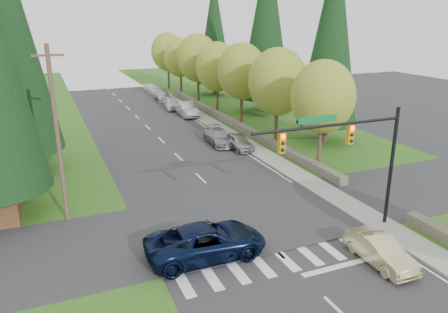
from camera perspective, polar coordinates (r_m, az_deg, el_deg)
ground at (r=19.81m, az=13.14°, el=-17.58°), size 120.00×120.00×0.00m
grass_east at (r=41.62m, az=11.82°, el=1.76°), size 14.00×110.00×0.06m
grass_west at (r=34.79m, az=-26.39°, el=-3.02°), size 14.00×110.00×0.06m
cross_street at (r=25.70m, az=2.69°, el=-8.31°), size 120.00×8.00×0.10m
sidewalk_east at (r=40.28m, az=3.02°, el=1.63°), size 1.80×80.00×0.13m
curb_east at (r=39.93m, az=1.92°, el=1.50°), size 0.20×80.00×0.13m
stone_wall_north at (r=47.93m, az=0.71°, el=4.66°), size 0.70×40.00×0.70m
traffic_signal at (r=23.36m, az=16.36°, el=1.36°), size 8.70×0.37×6.80m
utility_pole at (r=25.54m, az=-20.94°, el=2.65°), size 1.60×0.24×10.00m
decid_tree_0 at (r=33.45m, az=12.80°, el=7.58°), size 4.80×4.80×8.37m
decid_tree_1 at (r=39.30m, az=7.00°, el=9.68°), size 5.20×5.20×8.80m
decid_tree_2 at (r=45.35m, az=2.35°, el=11.05°), size 5.00×5.00×8.82m
decid_tree_3 at (r=51.80m, az=-0.90°, el=11.63°), size 5.00×5.00×8.55m
decid_tree_4 at (r=58.32m, az=-3.45°, el=12.70°), size 5.40×5.40×9.18m
decid_tree_5 at (r=64.92m, az=-5.73°, el=12.71°), size 4.80×4.80×8.30m
decid_tree_6 at (r=71.61m, az=-7.37°, el=13.40°), size 5.20×5.20×8.86m
conifer_w_c at (r=34.82m, az=-27.19°, el=15.96°), size 6.46×6.46×20.80m
conifer_e_a at (r=40.66m, az=13.93°, el=15.23°), size 5.44×5.44×17.80m
conifer_e_b at (r=53.04m, az=5.59°, el=17.25°), size 6.12×6.12×19.80m
conifer_e_c at (r=65.37m, az=-1.29°, el=16.12°), size 5.10×5.10×16.80m
sedan_champagne at (r=22.57m, az=19.71°, el=-11.51°), size 1.50×4.06×1.33m
suv_navy at (r=21.77m, az=-2.34°, el=-11.00°), size 5.99×2.79×1.66m
parked_car_a at (r=38.82m, az=1.87°, el=1.98°), size 1.74×4.11×1.39m
parked_car_b at (r=40.25m, az=-0.67°, el=2.57°), size 2.22×4.88×1.39m
parked_car_c at (r=52.04m, az=-4.88°, el=6.19°), size 1.86×5.01×1.64m
parked_car_d at (r=56.16m, az=-6.82°, el=6.94°), size 2.38×4.69×1.53m
parked_car_e at (r=62.25m, az=-8.01°, el=7.91°), size 2.20×4.89×1.39m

